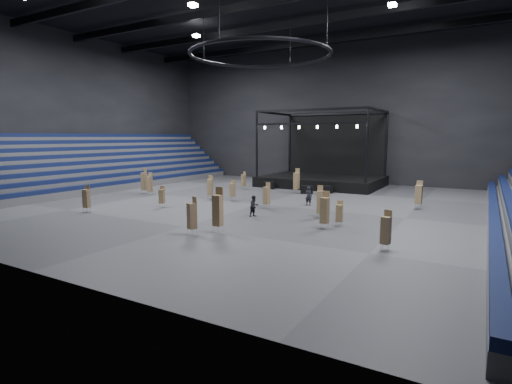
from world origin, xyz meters
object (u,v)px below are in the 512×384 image
Objects in this scene: chair_stack_10 at (320,202)px; chair_stack_9 at (218,210)px; chair_stack_1 at (232,189)px; chair_stack_14 at (162,196)px; flight_case_right at (327,189)px; chair_stack_5 at (144,181)px; chair_stack_0 at (267,195)px; chair_stack_4 at (419,194)px; chair_stack_8 at (150,184)px; flight_case_left at (269,185)px; chair_stack_15 at (339,213)px; crew_member at (254,206)px; flight_case_mid at (307,190)px; stage at (324,174)px; chair_stack_11 at (244,180)px; chair_stack_12 at (192,215)px; chair_stack_6 at (325,210)px; chair_stack_13 at (386,230)px; chair_stack_2 at (86,198)px; chair_stack_7 at (297,181)px; man_center at (309,196)px; chair_stack_3 at (210,187)px.

chair_stack_9 is at bearing -134.64° from chair_stack_10.
chair_stack_14 is (-3.21, -6.18, -0.06)m from chair_stack_1.
chair_stack_5 is at bearing -148.43° from flight_case_right.
chair_stack_0 reaches higher than chair_stack_1.
chair_stack_9 is (-9.75, -15.26, 0.22)m from chair_stack_4.
flight_case_left is at bearing 47.23° from chair_stack_8.
crew_member is at bearing 172.38° from chair_stack_15.
flight_case_right is 18.80m from chair_stack_8.
flight_case_mid is 0.73× the size of chair_stack_15.
chair_stack_5 is at bearing -130.22° from stage.
flight_case_left is at bearing 48.82° from chair_stack_11.
chair_stack_14 is at bearing -106.65° from stage.
flight_case_right is at bearing 154.16° from chair_stack_4.
chair_stack_8 is 1.35× the size of chair_stack_15.
chair_stack_0 is at bearing 115.78° from chair_stack_12.
flight_case_mid is 0.51× the size of chair_stack_6.
chair_stack_6 reaches higher than chair_stack_13.
chair_stack_5 reaches higher than chair_stack_4.
stage is at bearing 113.47° from flight_case_right.
chair_stack_2 is (-10.23, -26.54, -0.31)m from stage.
chair_stack_7 reaches higher than chair_stack_12.
chair_stack_2 is at bearing -164.11° from chair_stack_12.
chair_stack_1 is at bearing 41.60° from chair_stack_14.
stage is 5.85× the size of chair_stack_8.
crew_member is (-0.58, 5.55, -0.67)m from chair_stack_9.
chair_stack_0 is at bearing -95.53° from flight_case_right.
chair_stack_14 is 12.78m from man_center.
flight_case_mid is at bearing 29.00° from chair_stack_8.
chair_stack_8 reaches higher than chair_stack_13.
flight_case_left is 17.25m from chair_stack_10.
flight_case_mid is 21.52m from chair_stack_13.
chair_stack_9 is 1.68m from chair_stack_12.
chair_stack_3 is 0.92× the size of chair_stack_6.
chair_stack_0 is 8.29m from chair_stack_15.
chair_stack_1 is at bearing 61.75° from crew_member.
chair_stack_4 is at bearing 21.37° from chair_stack_5.
man_center is (14.29, 11.85, -0.28)m from chair_stack_2.
chair_stack_2 is (-12.96, -20.26, 0.75)m from flight_case_right.
chair_stack_5 is at bearing 161.09° from chair_stack_15.
chair_stack_14 is at bearing -77.26° from chair_stack_11.
chair_stack_0 is 9.03m from chair_stack_14.
chair_stack_3 is at bearing -130.75° from flight_case_right.
chair_stack_8 is 27.07m from chair_stack_13.
chair_stack_5 is at bearing 173.22° from chair_stack_1.
chair_stack_4 is 1.35× the size of chair_stack_15.
chair_stack_12 reaches higher than chair_stack_3.
flight_case_left is at bearing 144.98° from chair_stack_13.
chair_stack_11 is at bearing 151.44° from chair_stack_13.
flight_case_left is at bearing -178.68° from flight_case_right.
crew_member is (14.98, -4.22, -0.42)m from chair_stack_8.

